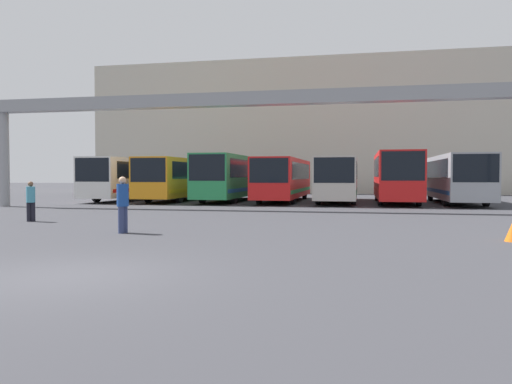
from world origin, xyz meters
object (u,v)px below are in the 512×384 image
bus_slot_5 (396,175)px  pedestrian_mid_left (31,200)px  bus_slot_4 (338,177)px  bus_slot_2 (231,175)px  pedestrian_far_center (123,203)px  bus_slot_6 (456,176)px  bus_slot_1 (180,177)px  bus_slot_0 (132,176)px  bus_slot_3 (284,177)px

bus_slot_5 → pedestrian_mid_left: bus_slot_5 is taller
bus_slot_4 → bus_slot_5: bearing=-2.2°
bus_slot_4 → bus_slot_2: bearing=178.8°
pedestrian_mid_left → pedestrian_far_center: 6.22m
bus_slot_6 → pedestrian_far_center: size_ratio=6.43×
bus_slot_1 → pedestrian_far_center: size_ratio=6.37×
bus_slot_4 → pedestrian_mid_left: (-11.45, -16.85, -0.87)m
bus_slot_1 → bus_slot_2: (3.82, -0.05, 0.11)m
bus_slot_5 → bus_slot_0: bearing=178.8°
bus_slot_1 → bus_slot_4: (11.45, -0.21, -0.03)m
pedestrian_far_center → bus_slot_6: bearing=155.5°
bus_slot_6 → pedestrian_far_center: bearing=-124.1°
bus_slot_2 → bus_slot_1: bearing=179.2°
bus_slot_0 → pedestrian_far_center: size_ratio=6.41×
bus_slot_0 → bus_slot_4: 15.28m
pedestrian_mid_left → bus_slot_2: bearing=49.6°
bus_slot_1 → bus_slot_3: size_ratio=0.95×
bus_slot_3 → pedestrian_mid_left: (-7.63, -17.33, -0.87)m
bus_slot_0 → pedestrian_far_center: 22.12m
bus_slot_0 → bus_slot_3: size_ratio=0.96×
bus_slot_3 → bus_slot_6: size_ratio=1.04×
bus_slot_2 → bus_slot_3: bearing=4.9°
bus_slot_0 → bus_slot_5: size_ratio=1.07×
bus_slot_1 → bus_slot_6: size_ratio=0.99×
bus_slot_2 → bus_slot_4: bus_slot_2 is taller
bus_slot_6 → pedestrian_mid_left: bus_slot_6 is taller
bus_slot_6 → bus_slot_0: bearing=-180.0°
bus_slot_0 → bus_slot_2: bus_slot_2 is taller
bus_slot_2 → bus_slot_5: 11.46m
bus_slot_0 → pedestrian_far_center: bus_slot_0 is taller
bus_slot_2 → bus_slot_4: 7.64m
bus_slot_2 → bus_slot_3: size_ratio=0.95×
bus_slot_2 → bus_slot_6: (15.27, 0.11, -0.06)m
bus_slot_1 → bus_slot_5: size_ratio=1.07×
bus_slot_2 → bus_slot_5: size_ratio=1.06×
bus_slot_6 → pedestrian_mid_left: 25.65m
bus_slot_2 → bus_slot_3: (3.82, 0.33, -0.14)m
bus_slot_4 → bus_slot_5: (3.82, -0.15, 0.18)m
bus_slot_0 → pedestrian_far_center: bearing=-65.1°
bus_slot_1 → bus_slot_5: bearing=-1.3°
bus_slot_5 → pedestrian_far_center: 21.98m
bus_slot_3 → pedestrian_mid_left: size_ratio=7.51×
bus_slot_2 → pedestrian_far_center: 20.05m
bus_slot_0 → pedestrian_mid_left: (3.83, -17.10, -0.92)m
bus_slot_3 → bus_slot_6: bearing=-1.1°
bus_slot_3 → pedestrian_far_center: size_ratio=6.67×
bus_slot_0 → bus_slot_4: bearing=-0.9°
bus_slot_2 → pedestrian_mid_left: 17.45m
pedestrian_far_center → bus_slot_3: bearing=-176.4°
bus_slot_1 → pedestrian_mid_left: 17.08m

